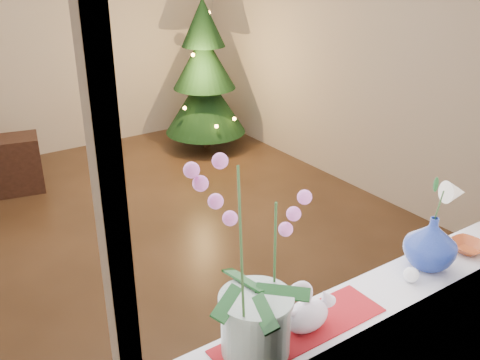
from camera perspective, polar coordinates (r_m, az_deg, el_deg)
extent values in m
plane|color=#312014|center=(4.43, -10.44, -6.69)|extent=(5.00, 5.00, 0.00)
cube|color=beige|center=(6.28, -21.26, 14.33)|extent=(4.50, 0.10, 2.70)
cube|color=beige|center=(1.99, 17.86, -3.44)|extent=(4.50, 0.10, 2.70)
cube|color=beige|center=(5.20, 12.12, 13.69)|extent=(0.10, 5.00, 2.70)
cube|color=white|center=(2.29, 13.88, -12.27)|extent=(2.20, 0.26, 0.04)
cube|color=maroon|center=(2.06, 6.47, -15.59)|extent=(0.70, 0.20, 0.01)
imported|color=navy|center=(2.47, 19.76, -5.93)|extent=(0.34, 0.34, 0.27)
sphere|color=white|center=(2.39, 17.79, -9.60)|extent=(0.09, 0.09, 0.07)
imported|color=#A9461D|center=(2.71, 23.10, -6.64)|extent=(0.15, 0.15, 0.04)
cube|color=black|center=(5.61, -24.11, 1.35)|extent=(0.79, 0.51, 0.55)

